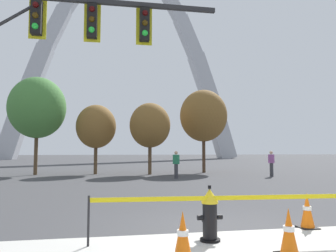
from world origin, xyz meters
TOP-DOWN VIEW (x-y plane):
  - ground_plane at (0.00, 0.00)m, footprint 240.00×240.00m
  - fire_hydrant at (-0.34, -0.69)m, footprint 0.46×0.48m
  - caution_tape_barrier at (0.35, -0.82)m, footprint 5.66×0.37m
  - traffic_cone_by_hydrant at (1.95, -0.13)m, footprint 0.36×0.36m
  - traffic_cone_mid_sidewalk at (-1.05, -1.64)m, footprint 0.36×0.36m
  - traffic_cone_curb_edge at (0.62, -1.67)m, footprint 0.36×0.36m
  - traffic_signal_gantry at (-4.47, 2.17)m, footprint 7.82×0.44m
  - monument_arch at (0.00, 56.82)m, footprint 45.94×3.22m
  - tree_far_left at (-7.10, 16.39)m, footprint 3.77×3.77m
  - tree_left_mid at (-3.18, 16.40)m, footprint 2.75×2.75m
  - tree_center_left at (0.48, 15.49)m, footprint 2.80×2.80m
  - tree_center_right at (4.63, 16.62)m, footprint 3.52×3.52m
  - pedestrian_walking_left at (7.77, 12.40)m, footprint 0.39×0.38m
  - pedestrian_standing_center at (1.60, 11.96)m, footprint 0.38×0.38m

SIDE VIEW (x-z plane):
  - ground_plane at x=0.00m, z-range 0.00..0.00m
  - traffic_cone_by_hydrant at x=1.95m, z-range -0.01..0.72m
  - traffic_cone_mid_sidewalk at x=-1.05m, z-range -0.01..0.72m
  - traffic_cone_curb_edge at x=0.62m, z-range -0.01..0.72m
  - fire_hydrant at x=-0.34m, z-range -0.03..0.96m
  - caution_tape_barrier at x=0.35m, z-range 0.17..1.02m
  - pedestrian_walking_left at x=7.77m, z-range 0.02..1.61m
  - pedestrian_standing_center at x=1.60m, z-range 0.02..1.61m
  - tree_left_mid at x=-3.18m, z-range 0.88..5.68m
  - tree_center_left at x=0.48m, z-range 0.90..5.80m
  - tree_center_right at x=4.63m, z-range 1.13..7.29m
  - traffic_signal_gantry at x=-4.47m, z-range 1.40..7.40m
  - tree_far_left at x=-7.10m, z-range 1.22..7.81m
  - monument_arch at x=0.00m, z-range -2.78..39.17m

